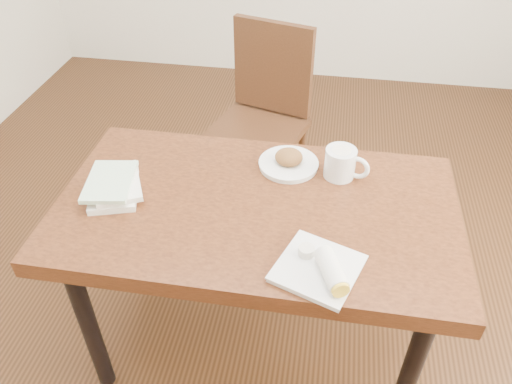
% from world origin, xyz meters
% --- Properties ---
extents(ground, '(4.00, 5.00, 0.01)m').
position_xyz_m(ground, '(0.00, 0.00, -0.01)').
color(ground, '#472814').
rests_on(ground, ground).
extents(table, '(1.28, 0.73, 0.75)m').
position_xyz_m(table, '(0.00, 0.00, 0.66)').
color(table, brown).
rests_on(table, ground).
extents(chair_far, '(0.52, 0.52, 0.95)m').
position_xyz_m(chair_far, '(-0.12, 0.93, 0.55)').
color(chair_far, '#432413').
rests_on(chair_far, ground).
extents(plate_scone, '(0.21, 0.21, 0.07)m').
position_xyz_m(plate_scone, '(0.08, 0.22, 0.77)').
color(plate_scone, white).
rests_on(plate_scone, table).
extents(coffee_mug, '(0.15, 0.10, 0.11)m').
position_xyz_m(coffee_mug, '(0.26, 0.19, 0.81)').
color(coffee_mug, white).
rests_on(coffee_mug, table).
extents(plate_burrito, '(0.27, 0.27, 0.07)m').
position_xyz_m(plate_burrito, '(0.22, -0.26, 0.77)').
color(plate_burrito, white).
rests_on(plate_burrito, table).
extents(book_stack, '(0.22, 0.26, 0.06)m').
position_xyz_m(book_stack, '(-0.46, -0.02, 0.78)').
color(book_stack, white).
rests_on(book_stack, table).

